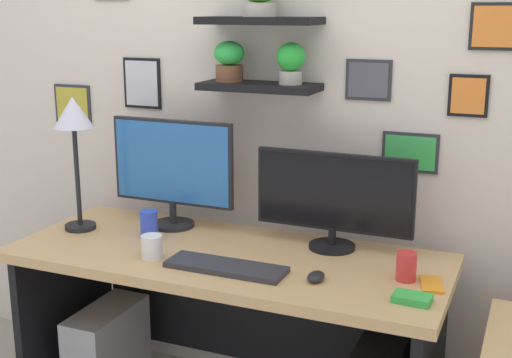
% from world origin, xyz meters
% --- Properties ---
extents(back_wall_assembly, '(4.40, 0.24, 2.70)m').
position_xyz_m(back_wall_assembly, '(-0.00, 0.44, 1.35)').
color(back_wall_assembly, beige).
rests_on(back_wall_assembly, ground).
extents(desk, '(1.68, 0.68, 0.75)m').
position_xyz_m(desk, '(0.00, 0.06, 0.54)').
color(desk, tan).
rests_on(desk, ground).
extents(monitor_left, '(0.55, 0.18, 0.46)m').
position_xyz_m(monitor_left, '(-0.35, 0.22, 1.00)').
color(monitor_left, black).
rests_on(monitor_left, desk).
extents(monitor_right, '(0.62, 0.18, 0.38)m').
position_xyz_m(monitor_right, '(0.35, 0.22, 0.95)').
color(monitor_right, black).
rests_on(monitor_right, desk).
extents(keyboard, '(0.44, 0.14, 0.02)m').
position_xyz_m(keyboard, '(0.07, -0.15, 0.76)').
color(keyboard, '#2D2D33').
rests_on(keyboard, desk).
extents(computer_mouse, '(0.06, 0.09, 0.03)m').
position_xyz_m(computer_mouse, '(0.40, -0.13, 0.77)').
color(computer_mouse, black).
rests_on(computer_mouse, desk).
extents(desk_lamp, '(0.16, 0.16, 0.56)m').
position_xyz_m(desk_lamp, '(-0.70, 0.03, 1.19)').
color(desk_lamp, black).
rests_on(desk_lamp, desk).
extents(cell_phone, '(0.10, 0.15, 0.01)m').
position_xyz_m(cell_phone, '(0.77, -0.01, 0.76)').
color(cell_phone, orange).
rests_on(cell_phone, desk).
extents(coffee_mug, '(0.08, 0.08, 0.09)m').
position_xyz_m(coffee_mug, '(-0.23, -0.16, 0.80)').
color(coffee_mug, white).
rests_on(coffee_mug, desk).
extents(pen_cup, '(0.07, 0.07, 0.10)m').
position_xyz_m(pen_cup, '(0.68, 0.00, 0.80)').
color(pen_cup, red).
rests_on(pen_cup, desk).
extents(scissors_tray, '(0.12, 0.09, 0.02)m').
position_xyz_m(scissors_tray, '(0.73, -0.17, 0.76)').
color(scissors_tray, green).
rests_on(scissors_tray, desk).
extents(water_cup, '(0.07, 0.07, 0.11)m').
position_xyz_m(water_cup, '(-0.37, 0.05, 0.81)').
color(water_cup, blue).
rests_on(water_cup, desk).
extents(computer_tower_left, '(0.18, 0.40, 0.43)m').
position_xyz_m(computer_tower_left, '(-0.55, -0.03, 0.22)').
color(computer_tower_left, '#99999E').
rests_on(computer_tower_left, ground).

